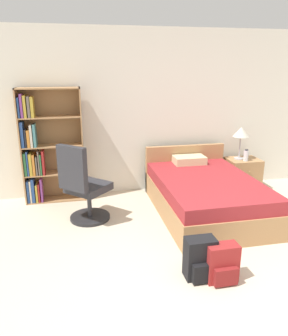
{
  "coord_description": "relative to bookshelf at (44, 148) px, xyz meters",
  "views": [
    {
      "loc": [
        -1.26,
        -1.97,
        2.02
      ],
      "look_at": [
        -0.43,
        1.98,
        0.76
      ],
      "focal_mm": 35.0,
      "sensor_mm": 36.0,
      "label": 1
    }
  ],
  "objects": [
    {
      "name": "bookshelf",
      "position": [
        0.0,
        0.0,
        0.0
      ],
      "size": [
        0.91,
        0.29,
        1.73
      ],
      "color": "#AD7F51",
      "rests_on": "ground_plane"
    },
    {
      "name": "backpack_red",
      "position": [
        1.81,
        -2.46,
        -0.65
      ],
      "size": [
        0.31,
        0.22,
        0.39
      ],
      "color": "maroon",
      "rests_on": "ground_plane"
    },
    {
      "name": "water_bottle",
      "position": [
        3.22,
        -0.24,
        -0.22
      ],
      "size": [
        0.08,
        0.08,
        0.2
      ],
      "color": "silver",
      "rests_on": "nightstand"
    },
    {
      "name": "ground_plane",
      "position": [
        1.76,
        -3.03,
        -0.84
      ],
      "size": [
        14.0,
        14.0,
        0.0
      ],
      "primitive_type": "plane",
      "color": "beige"
    },
    {
      "name": "office_chair",
      "position": [
        0.54,
        -0.87,
        -0.36
      ],
      "size": [
        0.72,
        0.72,
        1.09
      ],
      "color": "#232326",
      "rests_on": "ground_plane"
    },
    {
      "name": "wall_back",
      "position": [
        1.76,
        0.2,
        0.46
      ],
      "size": [
        9.0,
        0.06,
        2.6
      ],
      "color": "silver",
      "rests_on": "ground_plane"
    },
    {
      "name": "bed",
      "position": [
        2.25,
        -0.89,
        -0.57
      ],
      "size": [
        1.33,
        2.0,
        0.77
      ],
      "color": "#AD7F51",
      "rests_on": "ground_plane"
    },
    {
      "name": "table_lamp",
      "position": [
        3.16,
        -0.11,
        0.12
      ],
      "size": [
        0.27,
        0.27,
        0.54
      ],
      "color": "#B2B2B7",
      "rests_on": "nightstand"
    },
    {
      "name": "backpack_black",
      "position": [
        1.62,
        -2.36,
        -0.64
      ],
      "size": [
        0.3,
        0.24,
        0.42
      ],
      "color": "black",
      "rests_on": "ground_plane"
    },
    {
      "name": "nightstand",
      "position": [
        3.24,
        -0.13,
        -0.58
      ],
      "size": [
        0.53,
        0.45,
        0.52
      ],
      "color": "#AD7F51",
      "rests_on": "ground_plane"
    }
  ]
}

